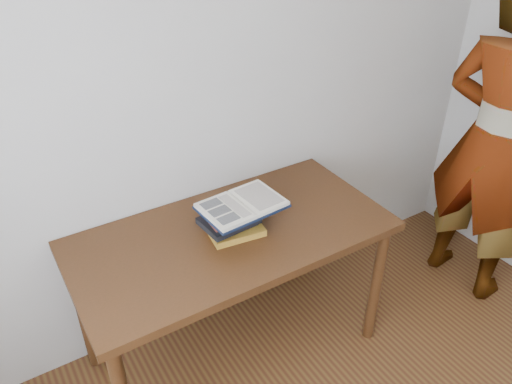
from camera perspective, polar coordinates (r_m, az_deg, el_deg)
desk at (r=2.33m, az=-2.71°, el=-6.48°), size 1.45×0.73×0.78m
book_stack at (r=2.23m, az=-2.80°, el=-3.40°), size 0.28×0.20×0.12m
open_book at (r=2.21m, az=-1.61°, el=-1.50°), size 0.38×0.28×0.03m
reader at (r=2.97m, az=25.71°, el=4.87°), size 0.51×0.72×1.84m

